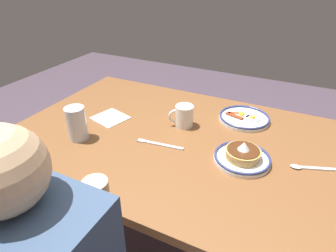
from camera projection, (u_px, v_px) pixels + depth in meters
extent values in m
plane|color=#463945|center=(168.00, 245.00, 1.63)|extent=(6.00, 6.00, 0.00)
cube|color=brown|center=(168.00, 138.00, 1.25)|extent=(1.36, 0.95, 0.04)
cylinder|color=brown|center=(292.00, 189.00, 1.51)|extent=(0.08, 0.08, 0.72)
cylinder|color=brown|center=(117.00, 139.00, 1.94)|extent=(0.08, 0.08, 0.72)
cylinder|color=brown|center=(31.00, 211.00, 1.38)|extent=(0.08, 0.08, 0.72)
cylinder|color=white|center=(242.00, 159.00, 1.08)|extent=(0.22, 0.22, 0.01)
torus|color=navy|center=(242.00, 157.00, 1.07)|extent=(0.21, 0.21, 0.01)
cylinder|color=tan|center=(242.00, 157.00, 1.07)|extent=(0.13, 0.13, 0.01)
cylinder|color=tan|center=(243.00, 154.00, 1.06)|extent=(0.13, 0.13, 0.01)
cylinder|color=tan|center=(243.00, 151.00, 1.06)|extent=(0.13, 0.13, 0.01)
cylinder|color=#4C2814|center=(243.00, 150.00, 1.05)|extent=(0.12, 0.12, 0.00)
cone|color=white|center=(244.00, 146.00, 1.04)|extent=(0.04, 0.04, 0.03)
cylinder|color=silver|center=(244.00, 119.00, 1.35)|extent=(0.24, 0.24, 0.01)
torus|color=navy|center=(244.00, 117.00, 1.35)|extent=(0.24, 0.24, 0.01)
cylinder|color=white|center=(252.00, 119.00, 1.33)|extent=(0.06, 0.06, 0.01)
sphere|color=yellow|center=(253.00, 117.00, 1.33)|extent=(0.02, 0.02, 0.02)
cylinder|color=white|center=(242.00, 115.00, 1.37)|extent=(0.07, 0.07, 0.01)
sphere|color=yellow|center=(242.00, 114.00, 1.36)|extent=(0.03, 0.03, 0.03)
cube|color=#A43E20|center=(236.00, 114.00, 1.37)|extent=(0.07, 0.04, 0.01)
cube|color=#9A3A1D|center=(234.00, 116.00, 1.35)|extent=(0.09, 0.04, 0.01)
cylinder|color=white|center=(184.00, 116.00, 1.29)|extent=(0.08, 0.08, 0.10)
torus|color=white|center=(175.00, 116.00, 1.29)|extent=(0.07, 0.04, 0.07)
cylinder|color=brown|center=(184.00, 110.00, 1.27)|extent=(0.07, 0.07, 0.01)
cylinder|color=silver|center=(77.00, 123.00, 1.18)|extent=(0.08, 0.08, 0.15)
cylinder|color=black|center=(77.00, 128.00, 1.19)|extent=(0.07, 0.07, 0.10)
cube|color=white|center=(110.00, 118.00, 1.37)|extent=(0.18, 0.18, 0.00)
cube|color=silver|center=(161.00, 145.00, 1.17)|extent=(0.20, 0.04, 0.01)
cube|color=silver|center=(142.00, 139.00, 1.20)|extent=(0.03, 0.01, 0.00)
cube|color=silver|center=(141.00, 140.00, 1.20)|extent=(0.03, 0.01, 0.00)
cube|color=silver|center=(141.00, 141.00, 1.19)|extent=(0.03, 0.01, 0.00)
cube|color=silver|center=(140.00, 142.00, 1.19)|extent=(0.03, 0.01, 0.00)
cube|color=silver|center=(319.00, 169.00, 1.03)|extent=(0.18, 0.08, 0.01)
ellipsoid|color=silver|center=(296.00, 166.00, 1.04)|extent=(0.04, 0.03, 0.01)
sphere|color=#D7AE83|center=(0.00, 171.00, 0.53)|extent=(0.18, 0.18, 0.18)
cylinder|color=#D1AF85|center=(100.00, 217.00, 0.79)|extent=(0.07, 0.07, 0.26)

